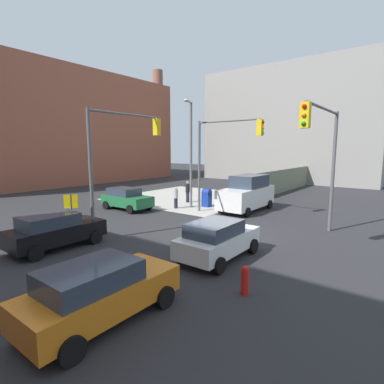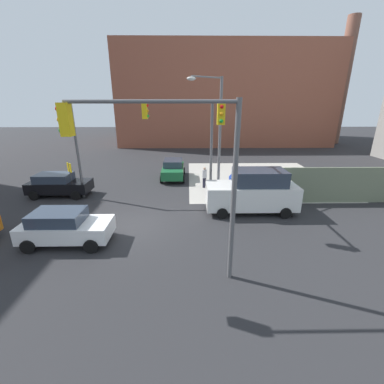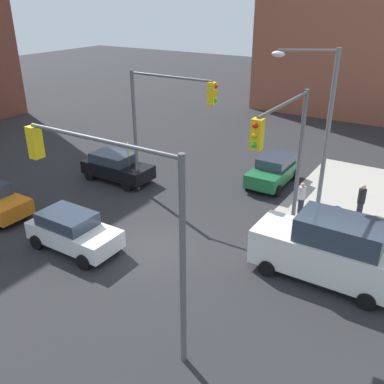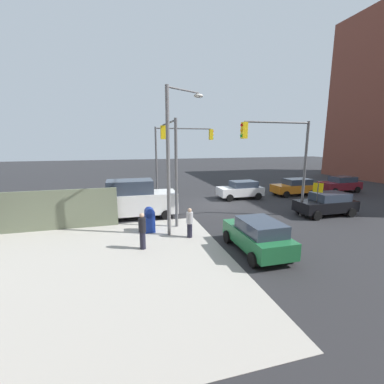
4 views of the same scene
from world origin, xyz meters
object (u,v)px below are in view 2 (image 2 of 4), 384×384
Objects in this scene: mailbox_blue at (233,184)px; sedan_white at (65,227)px; traffic_signal_nw_corner at (103,131)px; pedestrian_waiting at (204,177)px; traffic_signal_se_corner at (169,158)px; street_lamp_corner at (216,128)px; van_white_delivery at (253,192)px; hatchback_green at (173,169)px; sedan_black at (59,184)px; pedestrian_crossing at (236,173)px; traffic_signal_ne_corner at (215,134)px; smokestack at (343,84)px.

sedan_white is at bearing -143.05° from mailbox_blue.
mailbox_blue is (8.80, 0.50, -3.84)m from traffic_signal_nw_corner.
traffic_signal_nw_corner is 1.59× the size of sedan_white.
traffic_signal_se_corner is at bearing 101.68° from pedestrian_waiting.
van_white_delivery is at bearing -63.01° from street_lamp_corner.
hatchback_green is 0.96× the size of sedan_black.
pedestrian_waiting is at bearing -141.95° from pedestrian_crossing.
traffic_signal_se_corner is 1.00× the size of traffic_signal_ne_corner.
smokestack reaches higher than street_lamp_corner.
pedestrian_crossing is (5.19, -1.80, 0.11)m from hatchback_green.
traffic_signal_se_corner is 13.24m from pedestrian_crossing.
pedestrian_crossing is (1.92, 1.79, -3.75)m from street_lamp_corner.
street_lamp_corner is 1.99× the size of hatchback_green.
smokestack reaches higher than sedan_white.
traffic_signal_nw_corner is 1.00× the size of traffic_signal_se_corner.
sedan_black is 10.64m from pedestrian_waiting.
sedan_black is 2.31× the size of pedestrian_crossing.
traffic_signal_nw_corner is 1.62× the size of hatchback_green.
traffic_signal_nw_corner is 7.57m from street_lamp_corner.
smokestack is at bearing 54.45° from traffic_signal_se_corner.
pedestrian_crossing is (9.40, 2.90, -3.65)m from traffic_signal_nw_corner.
smokestack is 12.79× the size of mailbox_blue.
sedan_black is at bearing 132.83° from traffic_signal_se_corner.
hatchback_green is (4.21, 4.70, -3.76)m from traffic_signal_nw_corner.
traffic_signal_ne_corner is 11.66m from sedan_black.
traffic_signal_nw_corner is 1.55× the size of sedan_black.
street_lamp_corner is 6.20m from hatchback_green.
pedestrian_waiting is at bearing -46.16° from hatchback_green.
smokestack is 2.29× the size of street_lamp_corner.
smokestack is at bearing 67.20° from pedestrian_crossing.
traffic_signal_ne_corner is at bearing -66.32° from hatchback_green.
traffic_signal_se_corner is 7.43m from traffic_signal_ne_corner.
sedan_black is (-3.71, 0.31, -3.76)m from traffic_signal_nw_corner.
traffic_signal_nw_corner is 4.55× the size of mailbox_blue.
pedestrian_waiting is at bearing 80.32° from traffic_signal_se_corner.
sedan_black is at bearing 30.47° from pedestrian_waiting.
van_white_delivery is at bearing 20.50° from sedan_white.
traffic_signal_nw_corner is 5.29m from sedan_black.
smokestack is at bearing 39.36° from hatchback_green.
traffic_signal_ne_corner reaches higher than pedestrian_crossing.
sedan_white is at bearing -159.50° from van_white_delivery.
pedestrian_crossing is at bearing 90.25° from van_white_delivery.
van_white_delivery is at bearing -12.93° from sedan_black.
smokestack is at bearing 46.84° from sedan_white.
traffic_signal_nw_corner is at bearing -131.90° from hatchback_green.
traffic_signal_nw_corner is 1.20× the size of van_white_delivery.
traffic_signal_nw_corner is at bearing 87.57° from sedan_white.
van_white_delivery is at bearing -54.82° from hatchback_green.
traffic_signal_nw_corner is 10.26m from traffic_signal_se_corner.
mailbox_blue is (1.70, 2.39, -3.84)m from traffic_signal_ne_corner.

